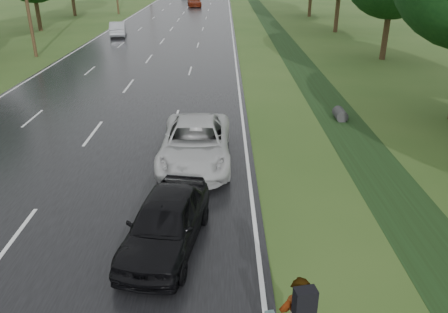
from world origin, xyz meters
name	(u,v)px	position (x,y,z in m)	size (l,w,h in m)	color
ground	(15,239)	(0.00, 0.00, 0.00)	(220.00, 220.00, 0.00)	#2E4B1A
road	(176,23)	(0.00, 45.00, 0.02)	(14.00, 180.00, 0.04)	black
edge_stripe_east	(231,23)	(6.75, 45.00, 0.04)	(0.12, 180.00, 0.01)	silver
edge_stripe_west	(121,23)	(-6.75, 45.00, 0.04)	(0.12, 180.00, 0.01)	silver
center_line	(176,23)	(0.00, 45.00, 0.04)	(0.12, 180.00, 0.01)	silver
drainage_ditch	(308,75)	(11.50, 18.71, 0.04)	(2.20, 120.00, 0.56)	black
white_pickup	(196,143)	(4.78, 5.00, 0.82)	(2.58, 5.60, 1.55)	#B9B9B9
dark_sedan	(166,222)	(4.31, -0.37, 0.78)	(1.75, 4.36, 1.48)	black
silver_sedan	(118,29)	(-4.84, 35.24, 0.74)	(1.48, 4.24, 1.40)	#9C9FA5
far_car_red	(194,2)	(1.00, 65.51, 0.79)	(2.10, 5.17, 1.50)	#651C0B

